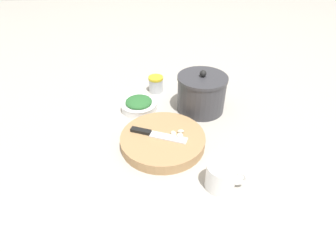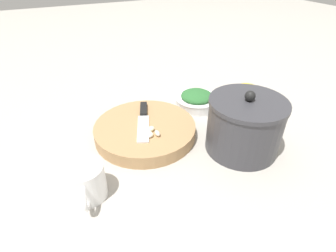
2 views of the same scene
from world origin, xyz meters
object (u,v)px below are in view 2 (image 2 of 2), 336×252
Objects in this scene: herb_bowl at (197,99)px; spice_jar at (246,97)px; chef_knife at (143,119)px; cutting_board at (145,130)px; coffee_mug at (86,182)px; stock_pot at (244,125)px; garlic_cloves at (152,132)px.

herb_bowl is 2.03× the size of spice_jar.
spice_jar is (-0.16, 0.08, 0.01)m from herb_bowl.
chef_knife is at bearing -1.82° from spice_jar.
spice_jar is at bearing 154.17° from herb_bowl.
coffee_mug reaches higher than cutting_board.
cutting_board is at bearing 98.93° from chef_knife.
cutting_board is at bearing -37.40° from stock_pot.
coffee_mug reaches higher than herb_bowl.
stock_pot reaches higher than garlic_cloves.
spice_jar is 0.62× the size of coffee_mug.
coffee_mug is (0.21, 0.17, 0.02)m from cutting_board.
garlic_cloves is 0.25× the size of stock_pot.
stock_pot is at bearing 159.02° from chef_knife.
herb_bowl is (-0.24, -0.15, -0.02)m from garlic_cloves.
garlic_cloves is 0.43× the size of coffee_mug.
coffee_mug is at bearing 16.86° from spice_jar.
stock_pot is (0.01, 0.27, 0.05)m from herb_bowl.
garlic_cloves is at bearing -151.70° from coffee_mug.
coffee_mug reaches higher than chef_knife.
cutting_board is 1.48× the size of chef_knife.
coffee_mug is at bearing 38.92° from cutting_board.
spice_jar is 0.26m from stock_pot.
chef_knife is 0.09m from garlic_cloves.
stock_pot is (-0.23, 0.12, 0.03)m from garlic_cloves.
chef_knife is 0.40m from spice_jar.
chef_knife is at bearing 15.76° from herb_bowl.
stock_pot is at bearing 48.48° from spice_jar.
stock_pot is at bearing 88.20° from herb_bowl.
herb_bowl is at bearing -142.82° from chef_knife.
chef_knife is 1.33× the size of herb_bowl.
stock_pot reaches higher than cutting_board.
spice_jar is (-0.40, -0.07, -0.01)m from garlic_cloves.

